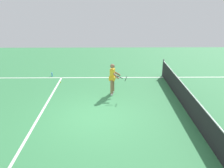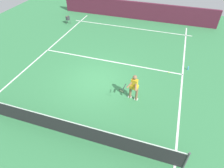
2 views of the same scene
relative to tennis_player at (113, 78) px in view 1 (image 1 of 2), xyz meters
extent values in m
plane|color=#38844C|center=(2.36, -0.88, -0.85)|extent=(26.98, 26.98, 0.00)
cube|color=white|center=(2.36, -3.06, -0.84)|extent=(9.62, 0.10, 0.01)
cube|color=white|center=(-2.44, -0.88, -0.84)|extent=(0.10, 18.76, 0.01)
cylinder|color=#4C4C51|center=(-2.74, 3.11, -0.32)|extent=(0.08, 0.08, 1.05)
cube|color=#232326|center=(2.36, 3.11, -0.38)|extent=(10.14, 0.02, 0.93)
cube|color=white|center=(2.36, 3.11, 0.10)|extent=(10.14, 0.02, 0.04)
cylinder|color=#8C6647|center=(-0.19, 0.01, -0.46)|extent=(0.13, 0.13, 0.78)
cylinder|color=#8C6647|center=(0.16, -0.06, -0.46)|extent=(0.13, 0.13, 0.78)
cube|color=white|center=(-0.19, 0.01, -0.81)|extent=(0.20, 0.10, 0.08)
cube|color=white|center=(0.16, -0.06, -0.81)|extent=(0.20, 0.10, 0.08)
cube|color=gold|center=(-0.01, -0.03, 0.19)|extent=(0.35, 0.26, 0.52)
cube|color=gold|center=(-0.01, -0.03, -0.01)|extent=(0.45, 0.36, 0.20)
sphere|color=#8C6647|center=(-0.01, -0.03, 0.59)|extent=(0.22, 0.22, 0.22)
cylinder|color=#8C6647|center=(-0.13, 0.15, 0.21)|extent=(0.20, 0.49, 0.37)
cylinder|color=#8C6647|center=(0.16, 0.09, 0.21)|extent=(0.36, 0.44, 0.37)
cylinder|color=black|center=(0.40, 0.31, 0.17)|extent=(0.10, 0.30, 0.14)
torus|color=black|center=(0.47, 0.61, 0.11)|extent=(0.30, 0.18, 0.28)
cylinder|color=beige|center=(0.47, 0.61, 0.11)|extent=(0.25, 0.14, 0.23)
sphere|color=#D1E533|center=(-1.60, -2.97, -0.81)|extent=(0.07, 0.07, 0.07)
cylinder|color=#4C9EE5|center=(-2.73, -3.70, -0.73)|extent=(0.07, 0.07, 0.24)
camera|label=1|loc=(10.67, -0.18, 3.77)|focal=36.84mm
camera|label=2|loc=(-1.30, 7.49, 6.48)|focal=31.37mm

